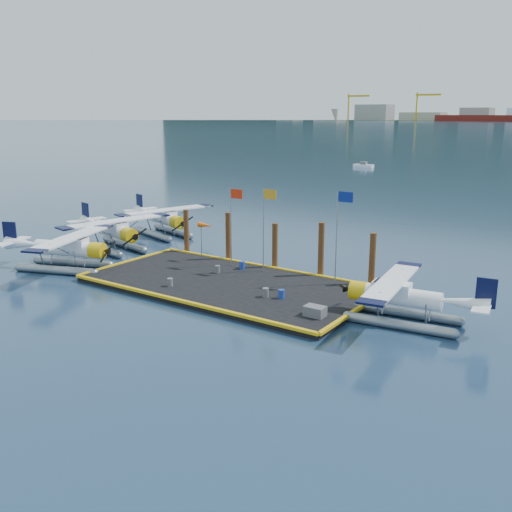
{
  "coord_description": "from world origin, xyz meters",
  "views": [
    {
      "loc": [
        23.48,
        -30.57,
        11.97
      ],
      "look_at": [
        1.07,
        2.0,
        2.03
      ],
      "focal_mm": 40.0,
      "sensor_mm": 36.0,
      "label": 1
    }
  ],
  "objects_px": {
    "seaplane_a": "(68,251)",
    "drum_5": "(242,265)",
    "piling_0": "(186,233)",
    "flagpole_yellow": "(266,218)",
    "seaplane_b": "(114,233)",
    "drum_0": "(218,269)",
    "piling_3": "(321,251)",
    "piling_2": "(275,248)",
    "windsock": "(206,226)",
    "piling_1": "(228,238)",
    "seaplane_c": "(164,220)",
    "flagpole_blue": "(340,224)",
    "crate": "(315,311)",
    "flagpole_red": "(233,215)",
    "seaplane_d": "(398,299)",
    "drum_1": "(266,293)",
    "piling_4": "(372,261)",
    "drum_2": "(281,294)",
    "drum_3": "(170,282)"
  },
  "relations": [
    {
      "from": "crate",
      "to": "piling_4",
      "type": "xyz_separation_m",
      "value": [
        0.05,
        8.03,
        1.3
      ]
    },
    {
      "from": "seaplane_a",
      "to": "drum_1",
      "type": "distance_m",
      "value": 17.17
    },
    {
      "from": "drum_1",
      "to": "piling_4",
      "type": "xyz_separation_m",
      "value": [
        4.41,
        6.68,
        1.3
      ]
    },
    {
      "from": "piling_1",
      "to": "flagpole_red",
      "type": "bearing_deg",
      "value": -43.15
    },
    {
      "from": "drum_0",
      "to": "crate",
      "type": "bearing_deg",
      "value": -21.22
    },
    {
      "from": "seaplane_a",
      "to": "drum_3",
      "type": "relative_size",
      "value": 17.8
    },
    {
      "from": "drum_0",
      "to": "drum_1",
      "type": "distance_m",
      "value": 6.68
    },
    {
      "from": "seaplane_b",
      "to": "piling_1",
      "type": "bearing_deg",
      "value": 114.18
    },
    {
      "from": "flagpole_blue",
      "to": "piling_4",
      "type": "relative_size",
      "value": 1.62
    },
    {
      "from": "seaplane_d",
      "to": "flagpole_blue",
      "type": "bearing_deg",
      "value": 49.96
    },
    {
      "from": "flagpole_blue",
      "to": "piling_3",
      "type": "relative_size",
      "value": 1.51
    },
    {
      "from": "seaplane_a",
      "to": "drum_5",
      "type": "height_order",
      "value": "seaplane_a"
    },
    {
      "from": "drum_5",
      "to": "flagpole_yellow",
      "type": "height_order",
      "value": "flagpole_yellow"
    },
    {
      "from": "seaplane_b",
      "to": "piling_4",
      "type": "height_order",
      "value": "piling_4"
    },
    {
      "from": "drum_0",
      "to": "piling_0",
      "type": "height_order",
      "value": "piling_0"
    },
    {
      "from": "drum_0",
      "to": "drum_2",
      "type": "bearing_deg",
      "value": -18.55
    },
    {
      "from": "drum_5",
      "to": "windsock",
      "type": "height_order",
      "value": "windsock"
    },
    {
      "from": "drum_1",
      "to": "seaplane_a",
      "type": "bearing_deg",
      "value": -172.77
    },
    {
      "from": "drum_5",
      "to": "seaplane_d",
      "type": "bearing_deg",
      "value": -13.42
    },
    {
      "from": "drum_0",
      "to": "piling_0",
      "type": "relative_size",
      "value": 0.14
    },
    {
      "from": "seaplane_b",
      "to": "drum_0",
      "type": "bearing_deg",
      "value": 95.21
    },
    {
      "from": "seaplane_d",
      "to": "drum_5",
      "type": "relative_size",
      "value": 15.69
    },
    {
      "from": "drum_0",
      "to": "drum_1",
      "type": "xyz_separation_m",
      "value": [
        6.1,
        -2.72,
        0.02
      ]
    },
    {
      "from": "seaplane_d",
      "to": "piling_1",
      "type": "height_order",
      "value": "piling_1"
    },
    {
      "from": "piling_0",
      "to": "windsock",
      "type": "bearing_deg",
      "value": -24.73
    },
    {
      "from": "seaplane_b",
      "to": "windsock",
      "type": "relative_size",
      "value": 3.36
    },
    {
      "from": "seaplane_a",
      "to": "crate",
      "type": "bearing_deg",
      "value": 72.36
    },
    {
      "from": "seaplane_a",
      "to": "piling_3",
      "type": "xyz_separation_m",
      "value": [
        17.43,
        8.84,
        0.57
      ]
    },
    {
      "from": "flagpole_yellow",
      "to": "piling_3",
      "type": "bearing_deg",
      "value": 22.85
    },
    {
      "from": "drum_2",
      "to": "flagpole_red",
      "type": "xyz_separation_m",
      "value": [
        -7.37,
        4.75,
        3.7
      ]
    },
    {
      "from": "crate",
      "to": "piling_0",
      "type": "relative_size",
      "value": 0.3
    },
    {
      "from": "piling_2",
      "to": "drum_2",
      "type": "bearing_deg",
      "value": -54.19
    },
    {
      "from": "drum_1",
      "to": "drum_5",
      "type": "bearing_deg",
      "value": 138.49
    },
    {
      "from": "piling_1",
      "to": "piling_3",
      "type": "distance_m",
      "value": 8.5
    },
    {
      "from": "drum_1",
      "to": "windsock",
      "type": "bearing_deg",
      "value": 150.84
    },
    {
      "from": "seaplane_a",
      "to": "flagpole_red",
      "type": "relative_size",
      "value": 1.68
    },
    {
      "from": "flagpole_red",
      "to": "windsock",
      "type": "bearing_deg",
      "value": 180.0
    },
    {
      "from": "piling_1",
      "to": "seaplane_c",
      "type": "bearing_deg",
      "value": 157.62
    },
    {
      "from": "piling_0",
      "to": "flagpole_yellow",
      "type": "bearing_deg",
      "value": -9.86
    },
    {
      "from": "drum_0",
      "to": "piling_2",
      "type": "height_order",
      "value": "piling_2"
    },
    {
      "from": "drum_0",
      "to": "seaplane_b",
      "type": "bearing_deg",
      "value": 172.53
    },
    {
      "from": "seaplane_b",
      "to": "seaplane_a",
      "type": "bearing_deg",
      "value": 30.76
    },
    {
      "from": "seaplane_b",
      "to": "drum_1",
      "type": "height_order",
      "value": "seaplane_b"
    },
    {
      "from": "seaplane_a",
      "to": "seaplane_c",
      "type": "distance_m",
      "value": 13.92
    },
    {
      "from": "drum_0",
      "to": "piling_3",
      "type": "xyz_separation_m",
      "value": [
        6.51,
        3.97,
        1.47
      ]
    },
    {
      "from": "flagpole_blue",
      "to": "piling_1",
      "type": "bearing_deg",
      "value": 171.49
    },
    {
      "from": "piling_2",
      "to": "drum_0",
      "type": "bearing_deg",
      "value": -122.32
    },
    {
      "from": "seaplane_a",
      "to": "piling_1",
      "type": "bearing_deg",
      "value": 114.9
    },
    {
      "from": "drum_3",
      "to": "piling_3",
      "type": "distance_m",
      "value": 11.15
    },
    {
      "from": "seaplane_b",
      "to": "crate",
      "type": "height_order",
      "value": "seaplane_b"
    }
  ]
}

